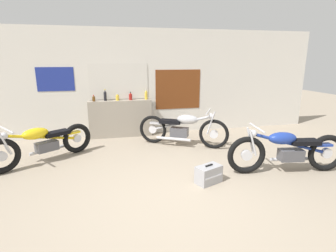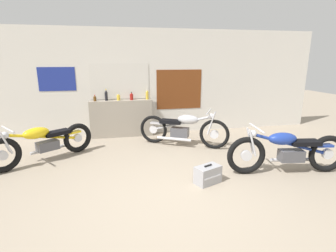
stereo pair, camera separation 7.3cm
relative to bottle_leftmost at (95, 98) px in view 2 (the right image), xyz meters
name	(u,v)px [view 2 (the right image)]	position (x,y,z in m)	size (l,w,h in m)	color
ground_plane	(174,202)	(1.25, -3.55, -1.04)	(24.00, 24.00, 0.00)	gray
wall_back	(142,83)	(1.25, 0.21, 0.35)	(10.00, 0.07, 2.80)	silver
sill_counter	(122,118)	(0.65, 0.03, -0.56)	(1.62, 0.28, 0.97)	gray
bottle_leftmost	(95,98)	(0.00, 0.00, 0.00)	(0.07, 0.07, 0.16)	#5B3814
bottle_left_center	(106,95)	(0.29, 0.05, 0.06)	(0.07, 0.07, 0.30)	black
bottle_center	(118,97)	(0.59, 0.02, 0.01)	(0.09, 0.09, 0.18)	gold
bottle_right_center	(132,96)	(0.93, 0.04, 0.02)	(0.09, 0.09, 0.21)	maroon
bottle_rightmost	(147,95)	(1.35, 0.05, 0.05)	(0.08, 0.08, 0.28)	gold
motorcycle_blue	(288,151)	(3.48, -2.97, -0.63)	(2.19, 0.64, 0.87)	black
motorcycle_yellow	(44,142)	(-0.95, -1.46, -0.65)	(1.79, 1.33, 0.80)	black
motorcycle_silver	(183,128)	(2.04, -1.09, -0.62)	(1.94, 1.14, 0.88)	black
hard_case_silver	(208,175)	(1.94, -3.07, -0.90)	(0.49, 0.39, 0.32)	#9E9EA3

